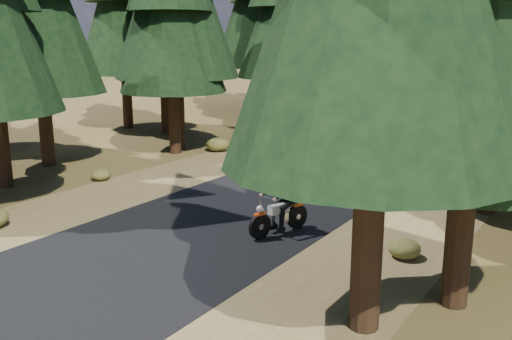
% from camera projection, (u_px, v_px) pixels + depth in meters
% --- Properties ---
extents(ground, '(120.00, 120.00, 0.00)m').
position_uv_depth(ground, '(227.00, 218.00, 16.12)').
color(ground, '#453618').
rests_on(ground, ground).
extents(road, '(6.00, 100.00, 0.01)m').
position_uv_depth(road, '(310.00, 181.00, 20.20)').
color(road, black).
rests_on(road, ground).
extents(shoulder_l, '(3.20, 100.00, 0.01)m').
position_uv_depth(shoulder_l, '(207.00, 165.00, 22.64)').
color(shoulder_l, brown).
rests_on(shoulder_l, ground).
extents(shoulder_r, '(3.20, 100.00, 0.01)m').
position_uv_depth(shoulder_r, '(441.00, 201.00, 17.76)').
color(shoulder_r, brown).
rests_on(shoulder_r, ground).
extents(understory_shrubs, '(15.64, 29.60, 0.61)m').
position_uv_depth(understory_shrubs, '(329.00, 169.00, 20.94)').
color(understory_shrubs, '#474C1E').
rests_on(understory_shrubs, ground).
extents(rider_lead, '(1.16, 2.07, 1.76)m').
position_uv_depth(rider_lead, '(279.00, 212.00, 14.70)').
color(rider_lead, beige).
rests_on(rider_lead, road).
extents(rider_follow, '(0.89, 1.67, 1.43)m').
position_uv_depth(rider_follow, '(264.00, 156.00, 22.00)').
color(rider_follow, maroon).
rests_on(rider_follow, road).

